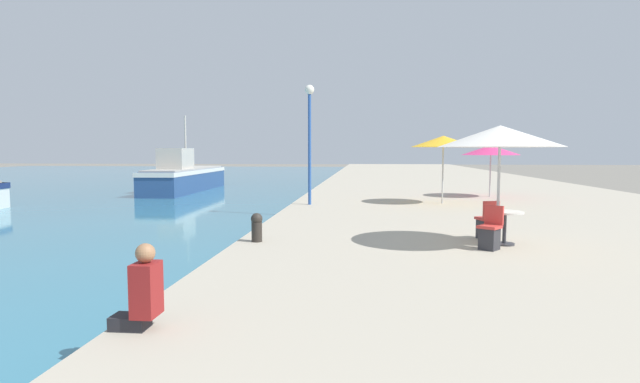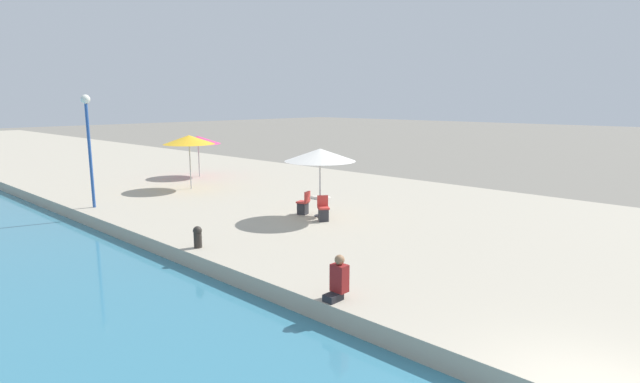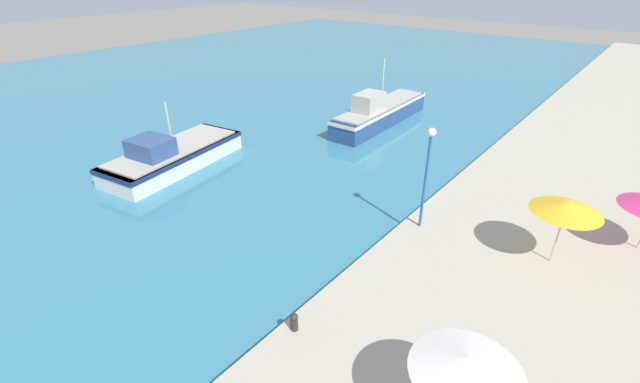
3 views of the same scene
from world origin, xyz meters
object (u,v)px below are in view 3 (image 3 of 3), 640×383
cafe_umbrella_white (567,207)px  lamppost (428,162)px  fishing_boat_mid (379,112)px  fishing_boat_near (172,155)px  mooring_bollard (294,321)px  cafe_umbrella_pink (468,365)px

cafe_umbrella_white → lamppost: (-5.16, -0.91, 0.66)m
fishing_boat_mid → lamppost: bearing=-53.3°
fishing_boat_near → mooring_bollard: 15.43m
mooring_bollard → lamppost: 8.47m
cafe_umbrella_pink → cafe_umbrella_white: 8.94m
cafe_umbrella_pink → mooring_bollard: 5.66m
fishing_boat_mid → lamppost: size_ratio=2.35×
fishing_boat_near → lamppost: 15.22m
cafe_umbrella_white → fishing_boat_mid: bearing=143.4°
fishing_boat_near → mooring_bollard: bearing=-29.4°
cafe_umbrella_pink → mooring_bollard: (-5.29, 0.02, -2.01)m
fishing_boat_mid → mooring_bollard: (9.04, -19.65, -0.12)m
fishing_boat_near → cafe_umbrella_pink: bearing=-24.3°
cafe_umbrella_pink → cafe_umbrella_white: cafe_umbrella_white is taller
mooring_bollard → cafe_umbrella_white: bearing=58.7°
fishing_boat_near → cafe_umbrella_pink: (19.75, -5.41, 2.05)m
cafe_umbrella_white → cafe_umbrella_pink: bearing=-90.9°
fishing_boat_mid → cafe_umbrella_pink: 24.41m
mooring_bollard → lamppost: lamppost is taller
fishing_boat_near → fishing_boat_mid: size_ratio=0.84×
fishing_boat_mid → cafe_umbrella_pink: size_ratio=4.08×
fishing_boat_near → cafe_umbrella_white: (19.88, 3.54, 2.12)m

